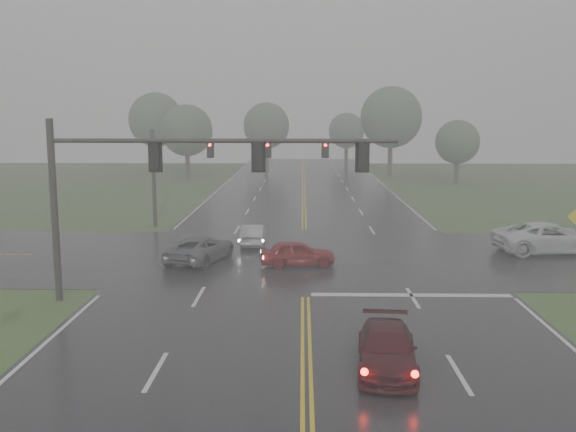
{
  "coord_description": "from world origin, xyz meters",
  "views": [
    {
      "loc": [
        -0.15,
        -12.07,
        7.59
      ],
      "look_at": [
        -0.78,
        16.0,
        3.16
      ],
      "focal_mm": 40.0,
      "sensor_mm": 36.0,
      "label": 1
    }
  ],
  "objects_px": {
    "sedan_maroon": "(386,369)",
    "car_grey": "(201,262)",
    "sedan_red": "(297,266)",
    "sedan_silver": "(253,245)",
    "signal_gantry_near": "(159,174)",
    "pickup_white": "(549,253)",
    "signal_gantry_far": "(214,158)"
  },
  "relations": [
    {
      "from": "pickup_white",
      "to": "signal_gantry_far",
      "type": "height_order",
      "value": "signal_gantry_far"
    },
    {
      "from": "sedan_maroon",
      "to": "sedan_red",
      "type": "height_order",
      "value": "sedan_red"
    },
    {
      "from": "sedan_maroon",
      "to": "sedan_silver",
      "type": "height_order",
      "value": "sedan_maroon"
    },
    {
      "from": "sedan_maroon",
      "to": "signal_gantry_far",
      "type": "bearing_deg",
      "value": 114.59
    },
    {
      "from": "sedan_red",
      "to": "sedan_silver",
      "type": "distance_m",
      "value": 5.86
    },
    {
      "from": "sedan_maroon",
      "to": "signal_gantry_near",
      "type": "relative_size",
      "value": 0.31
    },
    {
      "from": "sedan_red",
      "to": "signal_gantry_near",
      "type": "height_order",
      "value": "signal_gantry_near"
    },
    {
      "from": "sedan_silver",
      "to": "pickup_white",
      "type": "distance_m",
      "value": 16.73
    },
    {
      "from": "sedan_maroon",
      "to": "car_grey",
      "type": "height_order",
      "value": "car_grey"
    },
    {
      "from": "sedan_silver",
      "to": "car_grey",
      "type": "relative_size",
      "value": 0.76
    },
    {
      "from": "pickup_white",
      "to": "sedan_maroon",
      "type": "bearing_deg",
      "value": 139.47
    },
    {
      "from": "signal_gantry_near",
      "to": "signal_gantry_far",
      "type": "relative_size",
      "value": 1.07
    },
    {
      "from": "signal_gantry_near",
      "to": "sedan_silver",
      "type": "bearing_deg",
      "value": 76.16
    },
    {
      "from": "car_grey",
      "to": "signal_gantry_far",
      "type": "distance_m",
      "value": 11.39
    },
    {
      "from": "sedan_red",
      "to": "signal_gantry_near",
      "type": "xyz_separation_m",
      "value": [
        -5.5,
        -6.3,
        5.26
      ]
    },
    {
      "from": "signal_gantry_near",
      "to": "pickup_white",
      "type": "bearing_deg",
      "value": 26.6
    },
    {
      "from": "sedan_red",
      "to": "pickup_white",
      "type": "relative_size",
      "value": 0.63
    },
    {
      "from": "car_grey",
      "to": "sedan_silver",
      "type": "bearing_deg",
      "value": -102.01
    },
    {
      "from": "sedan_red",
      "to": "pickup_white",
      "type": "height_order",
      "value": "pickup_white"
    },
    {
      "from": "sedan_red",
      "to": "signal_gantry_far",
      "type": "xyz_separation_m",
      "value": [
        -5.74,
        11.22,
        4.71
      ]
    },
    {
      "from": "sedan_maroon",
      "to": "pickup_white",
      "type": "distance_m",
      "value": 20.16
    },
    {
      "from": "car_grey",
      "to": "sedan_red",
      "type": "bearing_deg",
      "value": -172.69
    },
    {
      "from": "signal_gantry_far",
      "to": "pickup_white",
      "type": "bearing_deg",
      "value": -21.54
    },
    {
      "from": "car_grey",
      "to": "pickup_white",
      "type": "height_order",
      "value": "pickup_white"
    },
    {
      "from": "pickup_white",
      "to": "signal_gantry_near",
      "type": "height_order",
      "value": "signal_gantry_near"
    },
    {
      "from": "sedan_red",
      "to": "signal_gantry_far",
      "type": "relative_size",
      "value": 0.29
    },
    {
      "from": "sedan_maroon",
      "to": "sedan_red",
      "type": "bearing_deg",
      "value": 107.25
    },
    {
      "from": "sedan_maroon",
      "to": "car_grey",
      "type": "bearing_deg",
      "value": 124.41
    },
    {
      "from": "sedan_red",
      "to": "car_grey",
      "type": "distance_m",
      "value": 5.15
    },
    {
      "from": "pickup_white",
      "to": "sedan_silver",
      "type": "bearing_deg",
      "value": 77.08
    },
    {
      "from": "car_grey",
      "to": "signal_gantry_far",
      "type": "bearing_deg",
      "value": -69.27
    },
    {
      "from": "sedan_maroon",
      "to": "signal_gantry_far",
      "type": "distance_m",
      "value": 26.41
    }
  ]
}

